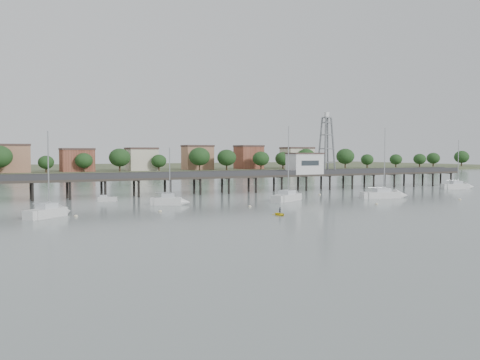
% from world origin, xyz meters
% --- Properties ---
extents(ground_plane, '(500.00, 500.00, 0.00)m').
position_xyz_m(ground_plane, '(0.00, 0.00, 0.00)').
color(ground_plane, slate).
rests_on(ground_plane, ground).
extents(pier, '(150.00, 5.00, 5.50)m').
position_xyz_m(pier, '(0.00, 60.00, 3.79)').
color(pier, '#2D2823').
rests_on(pier, ground).
extents(pier_building, '(8.40, 5.40, 5.30)m').
position_xyz_m(pier_building, '(25.00, 60.00, 6.67)').
color(pier_building, silver).
rests_on(pier_building, ground).
extents(lattice_tower, '(3.20, 3.20, 15.50)m').
position_xyz_m(lattice_tower, '(31.50, 60.00, 11.10)').
color(lattice_tower, slate).
rests_on(lattice_tower, ground).
extents(sailboat_d, '(9.69, 4.87, 15.28)m').
position_xyz_m(sailboat_d, '(28.58, 33.54, 0.63)').
color(sailboat_d, silver).
rests_on(sailboat_d, ground).
extents(sailboat_e, '(8.38, 4.59, 13.32)m').
position_xyz_m(sailboat_e, '(64.22, 46.84, 0.64)').
color(sailboat_e, silver).
rests_on(sailboat_e, ground).
extents(sailboat_b, '(6.55, 4.42, 10.71)m').
position_xyz_m(sailboat_b, '(-16.29, 39.33, 0.66)').
color(sailboat_b, silver).
rests_on(sailboat_b, ground).
extents(sailboat_c, '(9.45, 7.03, 15.33)m').
position_xyz_m(sailboat_c, '(7.62, 37.92, 0.63)').
color(sailboat_c, silver).
rests_on(sailboat_c, ground).
extents(sailboat_a, '(7.54, 6.97, 13.18)m').
position_xyz_m(sailboat_a, '(-37.71, 30.64, 0.64)').
color(sailboat_a, silver).
rests_on(sailboat_a, ground).
extents(white_tender, '(3.76, 2.76, 1.35)m').
position_xyz_m(white_tender, '(-25.44, 51.37, 0.42)').
color(white_tender, silver).
rests_on(white_tender, ground).
extents(yellow_dinghy, '(1.91, 0.79, 2.59)m').
position_xyz_m(yellow_dinghy, '(-6.92, 17.37, 0.00)').
color(yellow_dinghy, yellow).
rests_on(yellow_dinghy, ground).
extents(dinghy_occupant, '(0.42, 0.99, 0.23)m').
position_xyz_m(dinghy_occupant, '(-6.92, 17.37, 0.00)').
color(dinghy_occupant, black).
rests_on(dinghy_occupant, ground).
extents(mooring_buoys, '(73.26, 22.98, 0.39)m').
position_xyz_m(mooring_buoys, '(2.19, 30.40, 0.08)').
color(mooring_buoys, beige).
rests_on(mooring_buoys, ground).
extents(far_shore, '(500.00, 170.00, 10.40)m').
position_xyz_m(far_shore, '(0.36, 239.58, 0.95)').
color(far_shore, '#475133').
rests_on(far_shore, ground).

